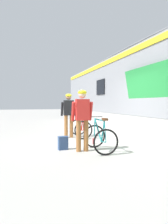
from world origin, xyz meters
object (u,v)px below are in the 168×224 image
(cyclist_near_in_red, at_px, (82,115))
(bicycle_near_teal, at_px, (100,137))
(backpack_on_platform, at_px, (63,143))
(water_bottle_near_the_bikes, at_px, (94,141))
(train_car, at_px, (158,90))
(cyclist_far_in_dark, at_px, (69,111))
(bicycle_far_red, at_px, (81,127))

(cyclist_near_in_red, bearing_deg, bicycle_near_teal, -17.60)
(backpack_on_platform, xyz_separation_m, water_bottle_near_the_bikes, (1.16, 0.54, -0.10))
(train_car, distance_m, backpack_on_platform, 5.10)
(cyclist_near_in_red, height_order, cyclist_far_in_dark, same)
(train_car, relative_size, cyclist_far_in_dark, 11.04)
(cyclist_near_in_red, bearing_deg, water_bottle_near_the_bikes, 53.36)
(train_car, relative_size, backpack_on_platform, 48.65)
(train_car, distance_m, bicycle_near_teal, 4.41)
(train_car, xyz_separation_m, cyclist_near_in_red, (-4.01, -1.99, -0.91))
(bicycle_near_teal, distance_m, water_bottle_near_the_bikes, 1.11)
(cyclist_far_in_dark, relative_size, backpack_on_platform, 4.40)
(backpack_on_platform, bearing_deg, bicycle_far_red, 56.41)
(cyclist_near_in_red, relative_size, bicycle_far_red, 1.57)
(train_car, bearing_deg, bicycle_near_teal, -148.78)
(train_car, xyz_separation_m, cyclist_far_in_dark, (-3.84, 0.46, -0.91))
(cyclist_far_in_dark, bearing_deg, cyclist_near_in_red, -93.95)
(train_car, xyz_separation_m, bicycle_far_red, (-3.36, 0.40, -1.56))
(bicycle_far_red, bearing_deg, water_bottle_near_the_bikes, -89.37)
(bicycle_far_red, bearing_deg, bicycle_near_teal, -93.94)
(bicycle_far_red, relative_size, water_bottle_near_the_bikes, 5.73)
(cyclist_far_in_dark, height_order, backpack_on_platform, cyclist_far_in_dark)
(cyclist_far_in_dark, xyz_separation_m, backpack_on_platform, (-0.66, -2.08, -0.85))
(cyclist_near_in_red, xyz_separation_m, cyclist_far_in_dark, (0.17, 2.45, 0.00))
(bicycle_far_red, height_order, water_bottle_near_the_bikes, bicycle_far_red)
(cyclist_near_in_red, distance_m, bicycle_far_red, 2.56)
(cyclist_far_in_dark, bearing_deg, bicycle_near_teal, -83.21)
(cyclist_near_in_red, relative_size, backpack_on_platform, 4.40)
(train_car, height_order, water_bottle_near_the_bikes, train_car)
(train_car, xyz_separation_m, bicycle_near_teal, (-3.53, -2.14, -1.56))
(cyclist_far_in_dark, distance_m, bicycle_far_red, 0.82)
(train_car, xyz_separation_m, water_bottle_near_the_bikes, (-3.34, -1.09, -1.87))
(cyclist_near_in_red, relative_size, water_bottle_near_the_bikes, 9.00)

